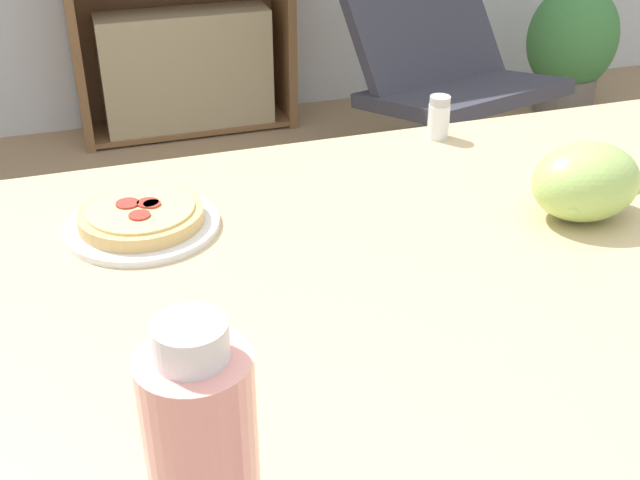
{
  "coord_description": "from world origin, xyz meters",
  "views": [
    {
      "loc": [
        -0.33,
        -0.8,
        1.32
      ],
      "look_at": [
        -0.07,
        0.01,
        0.83
      ],
      "focal_mm": 45.0,
      "sensor_mm": 36.0,
      "label": 1
    }
  ],
  "objects_px": {
    "pizza_on_plate": "(142,219)",
    "salt_shaker": "(439,117)",
    "grape_bunch": "(586,182)",
    "potted_plant_floor": "(571,47)",
    "lounge_chair_far": "(439,102)"
  },
  "relations": [
    {
      "from": "salt_shaker",
      "to": "potted_plant_floor",
      "type": "distance_m",
      "value": 2.38
    },
    {
      "from": "grape_bunch",
      "to": "potted_plant_floor",
      "type": "xyz_separation_m",
      "value": [
        1.44,
        2.1,
        -0.53
      ]
    },
    {
      "from": "pizza_on_plate",
      "to": "potted_plant_floor",
      "type": "bearing_deg",
      "value": 43.5
    },
    {
      "from": "salt_shaker",
      "to": "grape_bunch",
      "type": "bearing_deg",
      "value": -77.9
    },
    {
      "from": "pizza_on_plate",
      "to": "potted_plant_floor",
      "type": "distance_m",
      "value": 2.86
    },
    {
      "from": "grape_bunch",
      "to": "potted_plant_floor",
      "type": "bearing_deg",
      "value": 55.54
    },
    {
      "from": "lounge_chair_far",
      "to": "potted_plant_floor",
      "type": "relative_size",
      "value": 1.57
    },
    {
      "from": "salt_shaker",
      "to": "lounge_chair_far",
      "type": "bearing_deg",
      "value": 63.3
    },
    {
      "from": "grape_bunch",
      "to": "lounge_chair_far",
      "type": "bearing_deg",
      "value": 70.17
    },
    {
      "from": "potted_plant_floor",
      "to": "salt_shaker",
      "type": "bearing_deg",
      "value": -130.5
    },
    {
      "from": "grape_bunch",
      "to": "salt_shaker",
      "type": "distance_m",
      "value": 0.34
    },
    {
      "from": "grape_bunch",
      "to": "salt_shaker",
      "type": "relative_size",
      "value": 2.24
    },
    {
      "from": "potted_plant_floor",
      "to": "lounge_chair_far",
      "type": "bearing_deg",
      "value": -152.54
    },
    {
      "from": "pizza_on_plate",
      "to": "salt_shaker",
      "type": "height_order",
      "value": "salt_shaker"
    },
    {
      "from": "lounge_chair_far",
      "to": "potted_plant_floor",
      "type": "distance_m",
      "value": 0.95
    }
  ]
}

